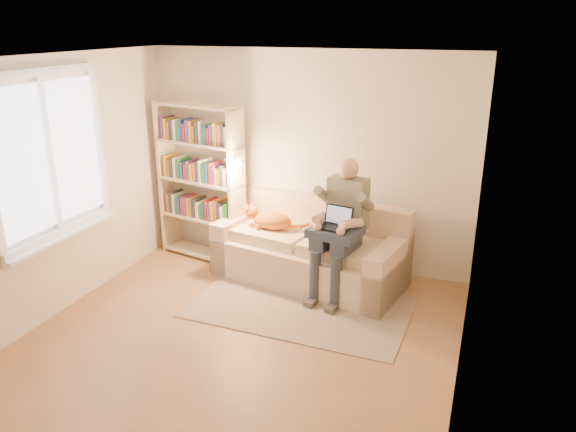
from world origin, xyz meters
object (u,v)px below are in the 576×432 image
at_px(sofa, 311,253).
at_px(cat, 267,219).
at_px(bookshelf, 200,175).
at_px(laptop, 337,222).
at_px(person, 341,220).

height_order(sofa, cat, sofa).
height_order(cat, bookshelf, bookshelf).
bearing_deg(bookshelf, laptop, -3.46).
relative_size(sofa, person, 1.51).
distance_m(sofa, laptop, 0.78).
bearing_deg(sofa, bookshelf, -175.30).
distance_m(sofa, cat, 0.65).
distance_m(sofa, bookshelf, 1.69).
xyz_separation_m(sofa, person, (0.41, -0.24, 0.53)).
distance_m(sofa, person, 0.71).
height_order(sofa, bookshelf, bookshelf).
height_order(sofa, laptop, laptop).
xyz_separation_m(cat, bookshelf, (-0.96, 0.19, 0.40)).
relative_size(person, bookshelf, 0.77).
relative_size(sofa, cat, 3.22).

